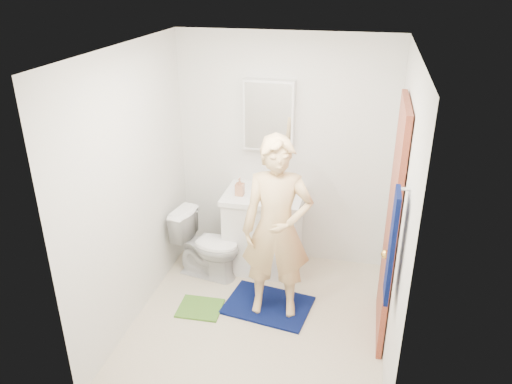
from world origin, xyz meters
TOP-DOWN VIEW (x-y plane):
  - floor at (0.00, 0.00)m, footprint 2.20×2.40m
  - ceiling at (0.00, 0.00)m, footprint 2.20×2.40m
  - wall_back at (0.00, 1.21)m, footprint 2.20×0.02m
  - wall_front at (0.00, -1.21)m, footprint 2.20×0.02m
  - wall_left at (-1.11, 0.00)m, footprint 0.02×2.40m
  - wall_right at (1.11, 0.00)m, footprint 0.02×2.40m
  - vanity_cabinet at (-0.15, 0.91)m, footprint 0.75×0.55m
  - countertop at (-0.15, 0.91)m, footprint 0.79×0.59m
  - sink_basin at (-0.15, 0.91)m, footprint 0.40×0.40m
  - faucet at (-0.15, 1.09)m, footprint 0.03×0.03m
  - medicine_cabinet at (-0.15, 1.14)m, footprint 0.50×0.12m
  - mirror_panel at (-0.15, 1.08)m, footprint 0.46×0.01m
  - door at (1.07, 0.15)m, footprint 0.05×0.80m
  - door_knob at (1.03, -0.17)m, footprint 0.07×0.07m
  - towel at (1.03, -0.57)m, footprint 0.03×0.24m
  - towel_hook at (1.07, -0.57)m, footprint 0.06×0.02m
  - toilet at (-0.67, 0.63)m, footprint 0.74×0.51m
  - bath_mat at (0.04, 0.23)m, footprint 0.85×0.67m
  - green_rug at (-0.57, 0.05)m, footprint 0.41×0.35m
  - soap_dispenser at (-0.38, 0.83)m, footprint 0.09×0.09m
  - toothbrush_cup at (-0.02, 1.00)m, footprint 0.15×0.15m
  - man at (0.12, 0.19)m, footprint 0.65×0.47m

SIDE VIEW (x-z plane):
  - floor at x=0.00m, z-range -0.02..0.00m
  - green_rug at x=-0.57m, z-range 0.00..0.02m
  - bath_mat at x=0.04m, z-range 0.00..0.02m
  - toilet at x=-0.67m, z-range 0.00..0.70m
  - vanity_cabinet at x=-0.15m, z-range 0.00..0.80m
  - countertop at x=-0.15m, z-range 0.80..0.85m
  - sink_basin at x=-0.15m, z-range 0.83..0.86m
  - man at x=0.12m, z-range 0.02..1.70m
  - toothbrush_cup at x=-0.02m, z-range 0.85..0.96m
  - faucet at x=-0.15m, z-range 0.85..0.97m
  - soap_dispenser at x=-0.38m, z-range 0.85..1.03m
  - door_knob at x=1.03m, z-range 0.91..0.98m
  - door at x=1.07m, z-range 0.00..2.05m
  - wall_back at x=0.00m, z-range 0.00..2.40m
  - wall_front at x=0.00m, z-range 0.00..2.40m
  - wall_left at x=-1.11m, z-range 0.00..2.40m
  - wall_right at x=1.11m, z-range 0.00..2.40m
  - towel at x=1.03m, z-range 0.85..1.65m
  - medicine_cabinet at x=-0.15m, z-range 1.25..1.95m
  - mirror_panel at x=-0.15m, z-range 1.27..1.93m
  - towel_hook at x=1.07m, z-range 1.66..1.68m
  - ceiling at x=0.00m, z-range 2.40..2.42m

